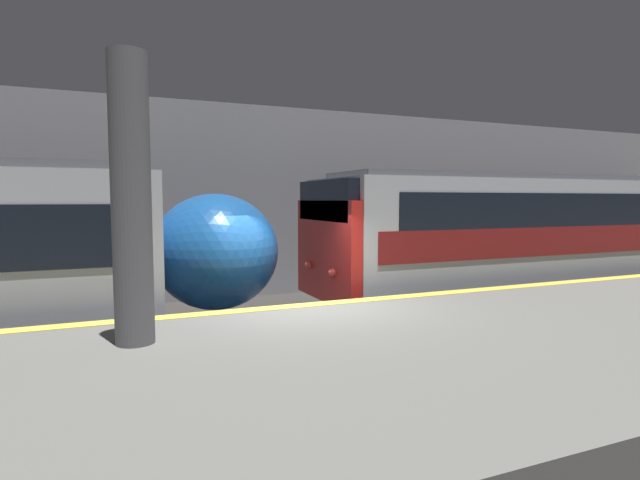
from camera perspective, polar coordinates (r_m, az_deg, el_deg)
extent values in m
plane|color=#33302D|center=(8.56, -1.85, -14.33)|extent=(120.00, 120.00, 0.00)
cube|color=slate|center=(6.14, 7.36, -16.82)|extent=(40.00, 5.26, 1.08)
cube|color=#EAD14C|center=(8.14, -1.48, -7.43)|extent=(40.00, 0.30, 0.01)
cube|color=#939399|center=(14.27, -11.15, 4.32)|extent=(50.00, 0.15, 5.46)
cylinder|color=#56565B|center=(6.22, -20.76, 4.26)|extent=(0.45, 0.45, 3.39)
ellipsoid|color=#195199|center=(9.96, -11.87, -1.29)|extent=(2.42, 2.69, 2.26)
sphere|color=#F2EFCC|center=(10.22, -6.59, -3.34)|extent=(0.20, 0.20, 0.20)
cube|color=black|center=(15.64, 27.86, -5.12)|extent=(14.02, 2.40, 0.56)
cube|color=#B7BCC6|center=(15.46, 28.09, 0.83)|extent=(15.23, 2.92, 2.69)
cube|color=maroon|center=(14.59, 32.56, 0.24)|extent=(14.63, 0.02, 0.64)
cube|color=black|center=(14.56, 32.68, 2.99)|extent=(13.71, 0.02, 0.75)
cube|color=red|center=(10.67, 0.77, -1.24)|extent=(0.25, 2.86, 2.15)
cube|color=black|center=(10.61, 0.78, 4.54)|extent=(0.25, 2.57, 0.86)
sphere|color=#EA4C42|center=(10.06, 1.46, -3.76)|extent=(0.18, 0.18, 0.18)
sphere|color=#EA4C42|center=(11.26, -1.30, -2.86)|extent=(0.18, 0.18, 0.18)
cube|color=#4C4C51|center=(15.45, 28.29, 6.07)|extent=(14.63, 2.10, 0.14)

